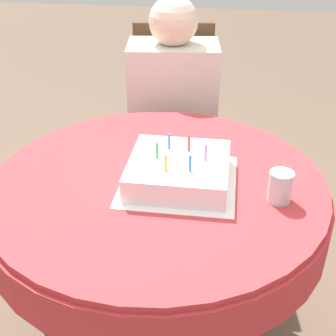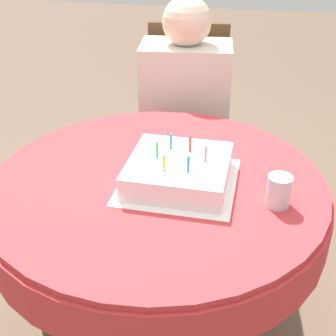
% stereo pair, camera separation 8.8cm
% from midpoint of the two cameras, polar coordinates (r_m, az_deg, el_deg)
% --- Properties ---
extents(dining_table, '(1.04, 1.04, 0.73)m').
position_cam_midpoint_polar(dining_table, '(1.47, 0.47, -4.33)').
color(dining_table, '#BC3338').
rests_on(dining_table, ground_plane).
extents(chair, '(0.46, 0.46, 0.98)m').
position_cam_midpoint_polar(chair, '(2.25, 3.28, 5.15)').
color(chair, '#4C331E').
rests_on(chair, ground_plane).
extents(person, '(0.41, 0.37, 1.13)m').
position_cam_midpoint_polar(person, '(2.09, 3.30, 8.13)').
color(person, beige).
rests_on(person, ground_plane).
extents(napkin, '(0.34, 0.34, 0.00)m').
position_cam_midpoint_polar(napkin, '(1.41, 3.06, -1.72)').
color(napkin, white).
rests_on(napkin, dining_table).
extents(birthday_cake, '(0.29, 0.29, 0.12)m').
position_cam_midpoint_polar(birthday_cake, '(1.39, 3.11, -0.40)').
color(birthday_cake, white).
rests_on(birthday_cake, dining_table).
extents(drinking_glass, '(0.07, 0.07, 0.09)m').
position_cam_midpoint_polar(drinking_glass, '(1.33, 15.21, -2.76)').
color(drinking_glass, silver).
rests_on(drinking_glass, dining_table).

